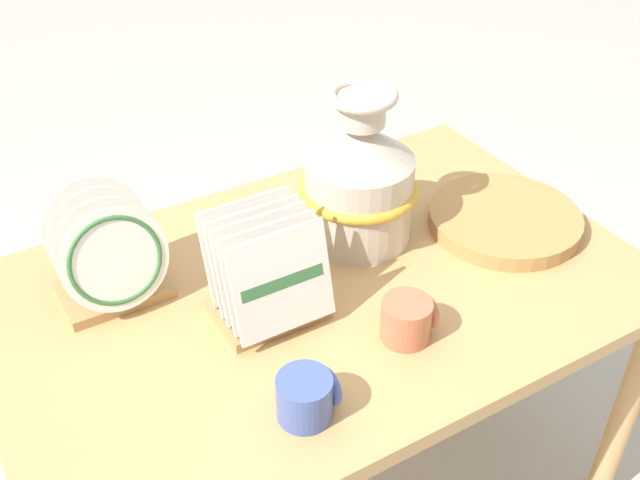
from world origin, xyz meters
TOP-DOWN VIEW (x-y plane):
  - display_table at (0.00, 0.00)m, footprint 1.31×0.84m
  - ceramic_vase at (0.16, 0.10)m, footprint 0.26×0.26m
  - dish_rack_round_plates at (-0.37, 0.17)m, footprint 0.21×0.18m
  - dish_rack_square_plates at (-0.13, -0.03)m, footprint 0.21×0.18m
  - wicker_charger_stack at (0.46, -0.03)m, footprint 0.34×0.34m
  - mug_cobalt_glaze at (-0.19, -0.28)m, footprint 0.10×0.09m
  - mug_terracotta_glaze at (0.06, -0.21)m, footprint 0.10×0.09m

SIDE VIEW (x-z plane):
  - display_table at x=0.00m, z-range 0.27..0.96m
  - wicker_charger_stack at x=0.46m, z-range 0.69..0.73m
  - mug_cobalt_glaze at x=-0.19m, z-range 0.69..0.77m
  - mug_terracotta_glaze at x=0.06m, z-range 0.69..0.77m
  - dish_rack_square_plates at x=-0.13m, z-range 0.67..0.88m
  - dish_rack_round_plates at x=-0.37m, z-range 0.67..0.89m
  - ceramic_vase at x=0.16m, z-range 0.66..1.01m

